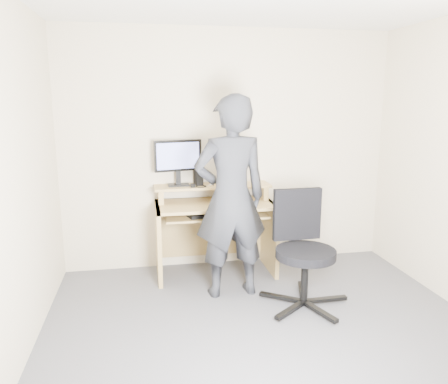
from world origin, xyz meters
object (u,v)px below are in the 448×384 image
object	(u,v)px
monitor	(178,159)
person	(231,198)
desk	(214,220)
office_chair	(302,245)

from	to	relation	value
monitor	person	size ratio (longest dim) A/B	0.27
desk	person	world-z (taller)	person
desk	monitor	bearing A→B (deg)	165.49
desk	monitor	world-z (taller)	monitor
desk	monitor	xyz separation A→B (m)	(-0.35, 0.09, 0.64)
office_chair	person	bearing A→B (deg)	150.82
office_chair	person	world-z (taller)	person
monitor	person	distance (m)	0.84
desk	monitor	size ratio (longest dim) A/B	2.45
monitor	office_chair	bearing A→B (deg)	-57.65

